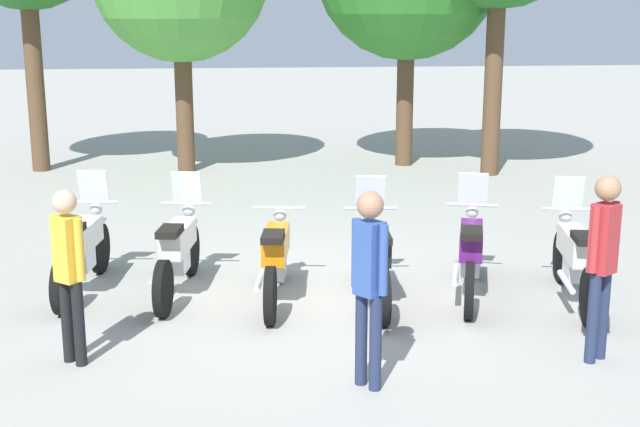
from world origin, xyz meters
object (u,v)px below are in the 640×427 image
person_1 (603,252)px  motorcycle_5 (575,258)px  motorcycle_0 (82,249)px  motorcycle_4 (470,253)px  motorcycle_2 (276,258)px  person_0 (369,273)px  motorcycle_1 (178,251)px  motorcycle_3 (375,257)px  person_2 (69,264)px

person_1 → motorcycle_5: bearing=-49.4°
motorcycle_0 → motorcycle_4: bearing=-91.0°
motorcycle_2 → person_1: person_1 is taller
motorcycle_4 → motorcycle_5: same height
motorcycle_0 → person_0: size_ratio=1.22×
motorcycle_0 → motorcycle_1: same height
motorcycle_1 → motorcycle_3: 2.33m
person_0 → person_1: (2.28, 0.36, 0.02)m
motorcycle_5 → motorcycle_1: bearing=90.6°
motorcycle_2 → person_0: size_ratio=1.21×
motorcycle_3 → motorcycle_5: (2.29, -0.28, 0.00)m
motorcycle_2 → motorcycle_4: (2.29, -0.07, 0.01)m
motorcycle_4 → person_2: bearing=126.4°
motorcycle_5 → motorcycle_3: bearing=93.4°
motorcycle_0 → motorcycle_5: (5.71, -1.00, 0.00)m
person_1 → motorcycle_0: bearing=28.6°
motorcycle_2 → person_2: 2.66m
person_1 → motorcycle_3: bearing=8.5°
motorcycle_3 → motorcycle_4: same height
motorcycle_3 → person_2: (-3.16, -1.52, 0.48)m
motorcycle_5 → motorcycle_4: bearing=83.3°
motorcycle_5 → motorcycle_0: bearing=90.5°
motorcycle_3 → person_0: person_0 is taller
motorcycle_3 → motorcycle_4: bearing=-83.4°
person_2 → person_0: bearing=113.5°
motorcycle_1 → person_1: (4.11, -2.49, 0.57)m
person_2 → motorcycle_4: bearing=150.6°
motorcycle_1 → motorcycle_5: size_ratio=1.00×
motorcycle_5 → person_1: (-0.46, -1.69, 0.57)m
motorcycle_0 → motorcycle_3: (3.42, -0.72, 0.00)m
motorcycle_0 → person_2: (0.26, -2.23, 0.48)m
person_2 → motorcycle_0: bearing=-133.0°
person_0 → motorcycle_3: bearing=40.5°
motorcycle_5 → person_1: 1.84m
motorcycle_0 → person_0: bearing=-128.7°
motorcycle_2 → person_2: (-2.02, -1.65, 0.49)m
motorcycle_4 → person_2: 4.62m
motorcycle_0 → person_2: size_ratio=1.28×
person_2 → motorcycle_3: bearing=156.1°
motorcycle_0 → person_1: size_ratio=1.20×
motorcycle_4 → motorcycle_3: bearing=109.6°
person_1 → motorcycle_1: bearing=24.6°
motorcycle_2 → person_1: (2.97, -2.11, 0.58)m
motorcycle_2 → person_0: bearing=-156.8°
motorcycle_0 → motorcycle_1: (1.14, -0.21, 0.00)m
motorcycle_1 → person_2: size_ratio=1.28×
motorcycle_4 → person_0: person_0 is taller
motorcycle_2 → person_0: person_0 is taller
person_1 → person_2: (-4.99, 0.46, -0.09)m
person_1 → motorcycle_4: bearing=-15.9°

